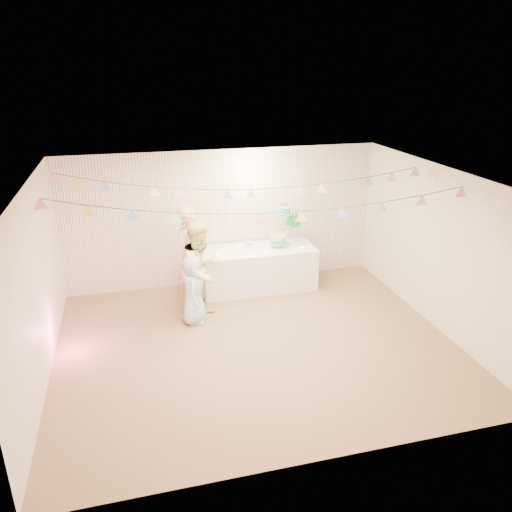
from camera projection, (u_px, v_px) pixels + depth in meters
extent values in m
plane|color=brown|center=(257.00, 345.00, 7.71)|extent=(6.00, 6.00, 0.00)
plane|color=silver|center=(257.00, 179.00, 6.76)|extent=(6.00, 6.00, 0.00)
plane|color=white|center=(223.00, 218.00, 9.48)|extent=(6.00, 6.00, 0.00)
plane|color=white|center=(320.00, 361.00, 4.98)|extent=(6.00, 6.00, 0.00)
plane|color=white|center=(35.00, 289.00, 6.53)|extent=(5.00, 5.00, 0.00)
plane|color=white|center=(439.00, 249.00, 7.94)|extent=(5.00, 5.00, 0.00)
cube|color=white|center=(258.00, 268.00, 9.50)|extent=(2.15, 0.86, 0.81)
cylinder|color=white|center=(228.00, 255.00, 9.18)|extent=(0.31, 0.31, 0.02)
imported|color=tan|center=(191.00, 259.00, 8.55)|extent=(0.79, 0.79, 1.85)
imported|color=#E1D38A|center=(201.00, 271.00, 8.24)|extent=(1.06, 1.04, 1.72)
imported|color=#ABD6F2|center=(194.00, 289.00, 8.18)|extent=(0.48, 0.64, 1.20)
cylinder|color=#FFD88C|center=(217.00, 255.00, 9.02)|extent=(0.04, 0.04, 0.03)
cylinder|color=#FFD88C|center=(237.00, 246.00, 9.42)|extent=(0.04, 0.04, 0.03)
cylinder|color=#FFD88C|center=(266.00, 251.00, 9.17)|extent=(0.04, 0.04, 0.03)
cylinder|color=#FFD88C|center=(272.00, 242.00, 9.62)|extent=(0.04, 0.04, 0.03)
cylinder|color=#FFD88C|center=(302.00, 247.00, 9.37)|extent=(0.04, 0.04, 0.03)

